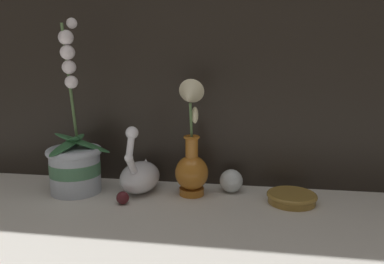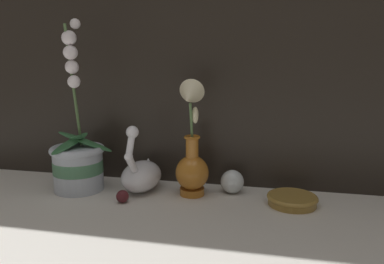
{
  "view_description": "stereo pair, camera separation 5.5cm",
  "coord_description": "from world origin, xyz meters",
  "px_view_note": "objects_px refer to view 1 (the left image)",
  "views": [
    {
      "loc": [
        0.18,
        -0.83,
        0.37
      ],
      "look_at": [
        0.03,
        0.12,
        0.18
      ],
      "focal_mm": 35.0,
      "sensor_mm": 36.0,
      "label": 1
    },
    {
      "loc": [
        0.23,
        -0.82,
        0.37
      ],
      "look_at": [
        0.03,
        0.12,
        0.18
      ],
      "focal_mm": 35.0,
      "sensor_mm": 36.0,
      "label": 2
    }
  ],
  "objects_px": {
    "swan_figurine": "(140,174)",
    "blue_vase": "(191,155)",
    "glass_sphere": "(231,181)",
    "amber_dish": "(292,197)",
    "orchid_potted_plant": "(75,160)"
  },
  "relations": [
    {
      "from": "blue_vase",
      "to": "amber_dish",
      "type": "height_order",
      "value": "blue_vase"
    },
    {
      "from": "glass_sphere",
      "to": "amber_dish",
      "type": "xyz_separation_m",
      "value": [
        0.16,
        -0.06,
        -0.02
      ]
    },
    {
      "from": "orchid_potted_plant",
      "to": "glass_sphere",
      "type": "xyz_separation_m",
      "value": [
        0.43,
        0.07,
        -0.06
      ]
    },
    {
      "from": "orchid_potted_plant",
      "to": "blue_vase",
      "type": "distance_m",
      "value": 0.33
    },
    {
      "from": "swan_figurine",
      "to": "blue_vase",
      "type": "xyz_separation_m",
      "value": [
        0.15,
        -0.01,
        0.07
      ]
    },
    {
      "from": "swan_figurine",
      "to": "orchid_potted_plant",
      "type": "bearing_deg",
      "value": -169.08
    },
    {
      "from": "blue_vase",
      "to": "glass_sphere",
      "type": "height_order",
      "value": "blue_vase"
    },
    {
      "from": "orchid_potted_plant",
      "to": "amber_dish",
      "type": "distance_m",
      "value": 0.6
    },
    {
      "from": "orchid_potted_plant",
      "to": "blue_vase",
      "type": "bearing_deg",
      "value": 3.84
    },
    {
      "from": "swan_figurine",
      "to": "blue_vase",
      "type": "bearing_deg",
      "value": -4.71
    },
    {
      "from": "glass_sphere",
      "to": "amber_dish",
      "type": "bearing_deg",
      "value": -19.08
    },
    {
      "from": "swan_figurine",
      "to": "glass_sphere",
      "type": "xyz_separation_m",
      "value": [
        0.25,
        0.03,
        -0.02
      ]
    },
    {
      "from": "blue_vase",
      "to": "glass_sphere",
      "type": "xyz_separation_m",
      "value": [
        0.11,
        0.04,
        -0.08
      ]
    },
    {
      "from": "glass_sphere",
      "to": "amber_dish",
      "type": "distance_m",
      "value": 0.17
    },
    {
      "from": "blue_vase",
      "to": "glass_sphere",
      "type": "distance_m",
      "value": 0.14
    }
  ]
}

